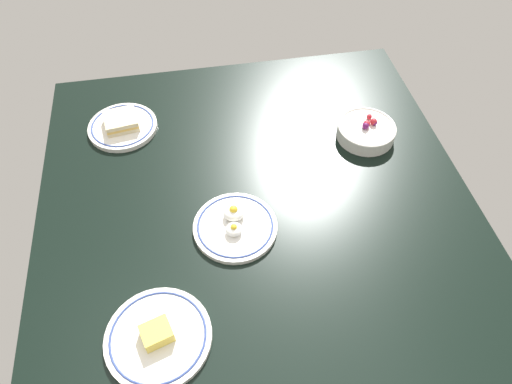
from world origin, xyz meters
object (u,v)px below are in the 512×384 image
Objects in this scene: bowl_berries at (366,131)px; plate_eggs at (235,225)px; plate_sandwich at (122,125)px; plate_cheese at (158,337)px.

plate_eggs is at bearing -58.82° from bowl_berries.
bowl_berries is 0.83× the size of plate_sandwich.
plate_eggs reaches higher than plate_sandwich.
plate_sandwich is at bearing -146.36° from plate_eggs.
bowl_berries is 0.75× the size of plate_cheese.
bowl_berries is 70.07cm from plate_sandwich.
plate_eggs is 48.64cm from plate_sandwich.
plate_sandwich reaches higher than plate_cheese.
plate_sandwich is (-65.24, -7.31, 0.41)cm from plate_cheese.
bowl_berries reaches higher than plate_cheese.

